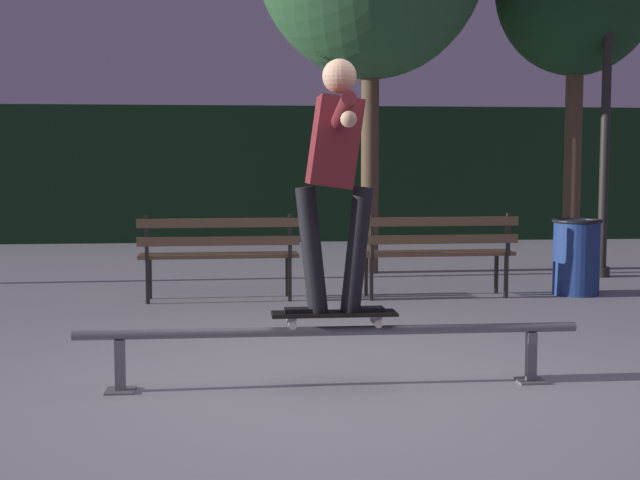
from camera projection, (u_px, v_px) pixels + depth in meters
ground_plane at (331, 389)px, 5.45m from camera, size 90.00×90.00×0.00m
hedge_backdrop at (268, 174)px, 15.83m from camera, size 24.00×1.20×2.36m
grind_rail at (330, 339)px, 5.48m from camera, size 3.15×0.18×0.38m
skateboard at (334, 315)px, 5.47m from camera, size 0.78×0.20×0.09m
skateboarder at (335, 163)px, 5.38m from camera, size 0.62×1.41×1.56m
park_bench_leftmost at (219, 248)px, 8.81m from camera, size 1.61×0.45×0.88m
park_bench_left_center at (438, 246)px, 9.02m from camera, size 1.61×0.45×0.88m
lamp_post_right at (607, 71)px, 10.52m from camera, size 0.32×0.32×3.90m
trash_can at (576, 256)px, 9.28m from camera, size 0.52×0.52×0.80m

